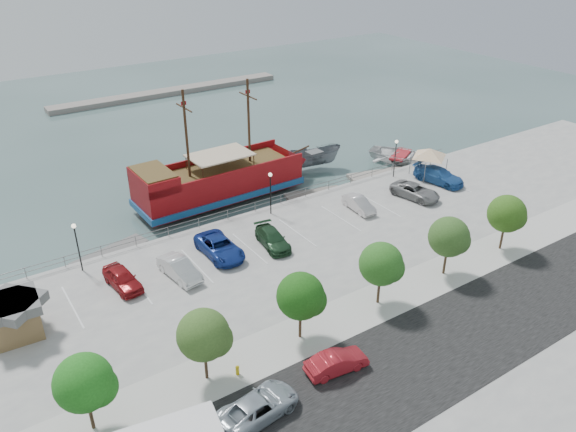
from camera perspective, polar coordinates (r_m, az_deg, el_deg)
ground at (r=50.04m, az=2.23°, el=-3.64°), size 160.00×160.00×0.00m
land_slab at (r=38.43m, az=21.61°, el=-16.58°), size 100.00×58.00×1.20m
street at (r=40.07m, az=16.00°, el=-12.23°), size 100.00×8.00×0.04m
sidewalk at (r=43.16m, az=10.08°, el=-8.20°), size 100.00×4.00×0.05m
seawall_railing at (r=55.00m, az=-2.48°, el=1.25°), size 50.00×0.06×1.00m
far_shore at (r=99.52m, az=-11.97°, el=12.24°), size 40.00×3.00×0.80m
pirate_ship at (r=59.26m, az=-5.73°, el=3.83°), size 20.44×6.16×12.83m
patrol_boat at (r=66.31m, az=2.68°, el=5.76°), size 6.87×4.19×2.49m
speedboat at (r=69.49m, az=11.33°, el=5.88°), size 8.31×9.15×1.55m
dock_west at (r=51.77m, az=-17.63°, el=-3.65°), size 7.21×3.78×0.40m
dock_mid at (r=60.19m, az=2.63°, el=2.27°), size 6.47×3.19×0.36m
dock_east at (r=65.50m, az=9.09°, el=4.15°), size 7.25×3.68×0.40m
shed at (r=42.51m, az=-26.04°, el=-9.16°), size 3.59×3.59×2.81m
canopy_tent at (r=63.01m, az=14.25°, el=6.66°), size 5.28×5.28×3.75m
street_van at (r=33.59m, az=-3.03°, el=-18.75°), size 5.31×2.99×1.40m
street_sedan at (r=36.29m, az=4.95°, el=-14.58°), size 4.22×1.90×1.34m
fire_hydrant at (r=36.22m, az=-5.16°, el=-15.30°), size 0.25×0.25×0.72m
lamp_post_left at (r=47.12m, az=-20.71°, el=-2.20°), size 0.36×0.36×4.28m
lamp_post_mid at (r=52.96m, az=-1.80°, el=3.07°), size 0.36×0.36×4.28m
lamp_post_right at (r=62.20m, az=10.88°, el=6.43°), size 0.36×0.36×4.28m
tree_a at (r=32.86m, az=-19.74°, el=-15.74°), size 3.30×3.20×5.00m
tree_b at (r=34.30m, az=-8.32°, el=-11.96°), size 3.30×3.20×5.00m
tree_c at (r=37.03m, az=1.53°, el=-8.24°), size 3.30×3.20×5.00m
tree_d at (r=40.78m, az=9.64°, el=-4.92°), size 3.30×3.20×5.00m
tree_e at (r=45.32m, az=16.20°, el=-2.14°), size 3.30×3.20×5.00m
tree_f at (r=50.42m, az=21.48°, el=0.13°), size 3.30×3.20×5.00m
parked_car_a at (r=45.14m, az=-16.47°, el=-6.11°), size 2.26×4.57×1.50m
parked_car_b at (r=45.26m, az=-10.97°, el=-5.28°), size 2.24×4.79×1.52m
parked_car_c at (r=47.57m, az=-6.96°, el=-3.15°), size 2.61×5.58×1.55m
parked_car_d at (r=48.61m, az=-1.58°, el=-2.33°), size 2.63×4.99×1.38m
parked_car_f at (r=55.02m, az=7.22°, el=1.22°), size 1.70×4.14×1.33m
parked_car_g at (r=58.56m, az=12.80°, el=2.48°), size 3.39×5.53×1.43m
parked_car_h at (r=62.62m, az=15.07°, el=4.00°), size 3.35×5.98×1.64m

